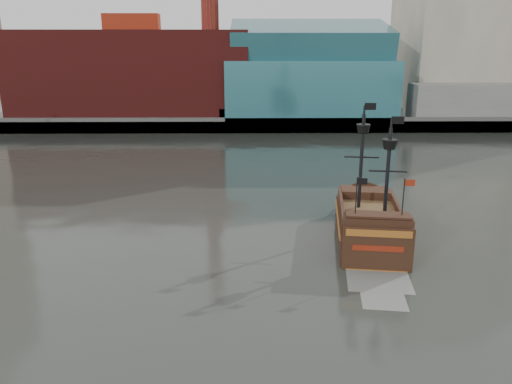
{
  "coord_description": "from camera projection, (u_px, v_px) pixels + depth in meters",
  "views": [
    {
      "loc": [
        -0.84,
        -23.01,
        14.17
      ],
      "look_at": [
        -0.37,
        12.0,
        4.0
      ],
      "focal_mm": 35.0,
      "sensor_mm": 36.0,
      "label": 1
    }
  ],
  "objects": [
    {
      "name": "seawall",
      "position": [
        254.0,
        125.0,
        85.71
      ],
      "size": [
        220.0,
        1.0,
        2.6
      ],
      "primitive_type": "cube",
      "color": "#4C4C49",
      "rests_on": "ground"
    },
    {
      "name": "pirate_ship",
      "position": [
        369.0,
        227.0,
        37.93
      ],
      "size": [
        6.3,
        15.09,
        10.96
      ],
      "rotation": [
        0.0,
        0.0,
        -0.14
      ],
      "color": "black",
      "rests_on": "ground"
    },
    {
      "name": "promenade_far",
      "position": [
        253.0,
        107.0,
        114.12
      ],
      "size": [
        220.0,
        60.0,
        2.0
      ],
      "primitive_type": "cube",
      "color": "slate",
      "rests_on": "ground"
    },
    {
      "name": "ground",
      "position": [
        266.0,
        329.0,
        26.06
      ],
      "size": [
        400.0,
        400.0,
        0.0
      ],
      "primitive_type": "plane",
      "color": "black",
      "rests_on": "ground"
    }
  ]
}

